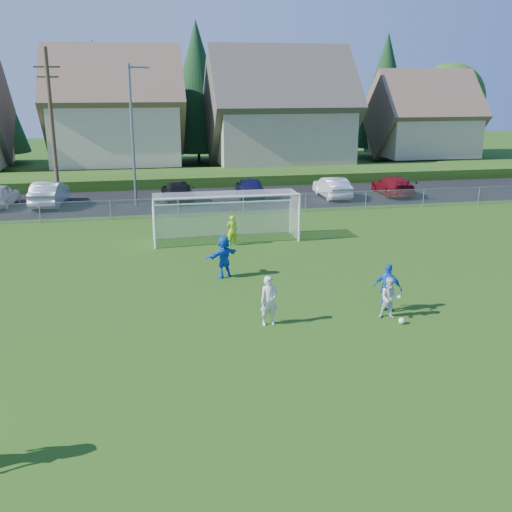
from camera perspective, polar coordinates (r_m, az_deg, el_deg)
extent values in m
plane|color=#193D0C|center=(16.47, 5.59, -12.38)|extent=(160.00, 160.00, 0.00)
plane|color=black|center=(42.27, -5.20, 5.41)|extent=(60.00, 60.00, 0.00)
cube|color=#1E420F|center=(49.56, -6.17, 7.44)|extent=(70.00, 6.00, 0.80)
sphere|color=white|center=(20.93, 13.71, -6.01)|extent=(0.22, 0.22, 0.22)
imported|color=silver|center=(20.04, 1.25, -4.28)|extent=(0.68, 0.51, 1.70)
imported|color=silver|center=(21.12, 12.65, -3.93)|extent=(0.83, 0.72, 1.46)
imported|color=blue|center=(21.69, 12.45, -2.99)|extent=(1.04, 1.00, 1.74)
imported|color=blue|center=(24.98, -3.10, -0.05)|extent=(1.65, 1.33, 1.76)
imported|color=#A5D919|center=(29.94, -2.30, 2.46)|extent=(0.59, 0.43, 1.52)
imported|color=silver|center=(42.04, -19.11, 5.65)|extent=(2.10, 5.03, 1.62)
imported|color=black|center=(41.78, -7.49, 6.16)|extent=(2.16, 4.78, 1.36)
imported|color=#121441|center=(42.73, -0.60, 6.59)|extent=(1.90, 4.37, 1.47)
imported|color=silver|center=(42.95, 7.27, 6.51)|extent=(1.61, 4.45, 1.46)
imported|color=maroon|center=(44.75, 12.91, 6.57)|extent=(2.14, 4.84, 1.38)
cylinder|color=white|center=(29.57, -9.65, 2.99)|extent=(0.12, 0.12, 2.44)
cylinder|color=white|center=(30.62, 4.15, 3.63)|extent=(0.12, 0.12, 2.44)
cylinder|color=white|center=(29.63, -2.66, 5.64)|extent=(7.30, 0.12, 0.12)
cylinder|color=white|center=(31.39, -9.74, 3.15)|extent=(0.08, 0.08, 1.80)
cylinder|color=white|center=(32.39, 3.29, 3.76)|extent=(0.08, 0.08, 1.80)
cylinder|color=white|center=(31.50, -3.15, 5.08)|extent=(7.30, 0.08, 0.08)
cube|color=silver|center=(31.68, -3.12, 3.48)|extent=(7.30, 0.02, 1.80)
cube|color=silver|center=(30.44, -9.71, 3.36)|extent=(0.02, 1.80, 2.44)
cube|color=silver|center=(31.47, 3.71, 3.98)|extent=(0.02, 1.80, 2.44)
cube|color=silver|center=(30.50, -2.92, 5.94)|extent=(7.30, 1.80, 0.02)
cube|color=gray|center=(36.68, -4.31, 5.65)|extent=(52.00, 0.03, 0.03)
cube|color=gray|center=(36.79, -4.29, 4.77)|extent=(52.00, 0.02, 1.14)
cylinder|color=gray|center=(36.79, -4.29, 4.77)|extent=(0.06, 0.06, 1.20)
cylinder|color=slate|center=(39.94, -11.68, 11.04)|extent=(0.18, 0.18, 9.00)
cylinder|color=slate|center=(39.82, -11.29, 17.25)|extent=(1.20, 0.12, 0.12)
cube|color=slate|center=(39.83, -10.39, 17.22)|extent=(0.36, 0.18, 0.12)
cylinder|color=#473321|center=(41.23, -18.82, 11.37)|extent=(0.26, 0.26, 10.00)
cube|color=#473321|center=(41.14, -19.31, 16.64)|extent=(1.60, 0.10, 0.10)
cube|color=#473321|center=(41.13, -19.23, 15.81)|extent=(1.30, 0.10, 0.10)
cube|color=#C6B58E|center=(56.99, -13.18, 11.44)|extent=(11.00, 9.00, 5.50)
pyramid|color=brown|center=(56.93, -13.70, 19.19)|extent=(12.10, 9.90, 4.96)
cube|color=tan|center=(57.56, 2.21, 11.63)|extent=(12.00, 10.00, 5.00)
pyramid|color=#4C473F|center=(57.48, 2.30, 19.62)|extent=(13.20, 11.00, 5.52)
cube|color=tan|center=(63.69, 15.48, 11.06)|extent=(9.00, 8.00, 4.00)
pyramid|color=brown|center=(63.50, 15.93, 16.82)|extent=(9.90, 8.80, 4.41)
cylinder|color=#382616|center=(65.31, -14.61, 9.29)|extent=(0.30, 0.30, 1.20)
cone|color=#143819|center=(64.92, -15.00, 14.55)|extent=(6.24, 6.24, 10.80)
cylinder|color=#382616|center=(62.55, -5.46, 9.45)|extent=(0.30, 0.30, 1.20)
cone|color=#143819|center=(62.13, -5.63, 15.78)|extent=(7.28, 7.28, 12.60)
cylinder|color=#382616|center=(66.13, 3.13, 11.06)|extent=(0.36, 0.36, 3.96)
sphere|color=#2B5B19|center=(65.87, 3.20, 15.26)|extent=(8.36, 8.36, 8.36)
cylinder|color=#382616|center=(67.58, 11.91, 9.68)|extent=(0.30, 0.30, 1.20)
cone|color=#143819|center=(67.19, 12.23, 15.15)|extent=(6.76, 6.76, 11.70)
cylinder|color=#382616|center=(71.84, 17.64, 10.61)|extent=(0.36, 0.36, 3.60)
sphere|color=#2B5B19|center=(71.60, 17.94, 14.10)|extent=(7.60, 7.60, 7.60)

